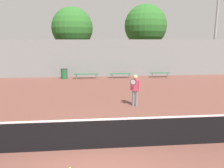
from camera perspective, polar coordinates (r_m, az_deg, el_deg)
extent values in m
plane|color=brown|center=(7.28, -4.52, -16.50)|extent=(100.00, 100.00, 0.00)
cube|color=black|center=(7.07, -4.58, -13.10)|extent=(12.31, 0.03, 0.95)
cube|color=white|center=(6.87, -4.65, -9.30)|extent=(12.31, 0.04, 0.05)
cylinder|color=slate|center=(11.42, 5.59, -3.68)|extent=(0.14, 0.14, 0.82)
cylinder|color=slate|center=(11.36, 6.45, -3.80)|extent=(0.14, 0.14, 0.82)
cube|color=#DB4C6B|center=(11.22, 6.09, -0.32)|extent=(0.39, 0.35, 0.57)
cylinder|color=#DB4C6B|center=(11.30, 5.08, -0.17)|extent=(0.10, 0.10, 0.55)
cylinder|color=#DB4C6B|center=(11.14, 7.12, -0.39)|extent=(0.10, 0.10, 0.55)
sphere|color=#DBAD89|center=(11.14, 6.14, 1.82)|extent=(0.23, 0.23, 0.23)
cylinder|color=black|center=(10.98, 5.53, -0.76)|extent=(0.03, 0.03, 0.22)
torus|color=black|center=(10.92, 5.56, 0.55)|extent=(0.27, 0.19, 0.31)
cylinder|color=silver|center=(10.92, 5.56, 0.55)|extent=(0.23, 0.15, 0.27)
cube|color=#28663D|center=(19.25, -6.71, 2.62)|extent=(2.16, 0.40, 0.04)
cylinder|color=gray|center=(19.32, -9.25, 1.94)|extent=(0.06, 0.06, 0.39)
cylinder|color=gray|center=(19.28, -4.13, 2.04)|extent=(0.06, 0.06, 0.39)
cube|color=#28663D|center=(20.21, 12.44, 2.86)|extent=(1.80, 0.40, 0.04)
cylinder|color=gray|center=(20.04, 10.45, 2.25)|extent=(0.06, 0.06, 0.39)
cylinder|color=gray|center=(20.48, 14.33, 2.28)|extent=(0.06, 0.06, 0.39)
cube|color=#28663D|center=(19.42, 2.27, 2.77)|extent=(1.91, 0.40, 0.04)
cylinder|color=gray|center=(19.36, 0.02, 2.12)|extent=(0.06, 0.06, 0.39)
cylinder|color=gray|center=(19.57, 4.49, 2.18)|extent=(0.06, 0.06, 0.39)
cylinder|color=#939399|center=(23.91, 25.82, 16.51)|extent=(0.23, 0.23, 11.77)
cylinder|color=#235B33|center=(19.55, -12.36, 2.59)|extent=(0.56, 0.56, 0.83)
cylinder|color=#333338|center=(19.49, -12.41, 3.85)|extent=(0.58, 0.58, 0.04)
sphere|color=#D1E038|center=(6.37, -10.97, -20.83)|extent=(0.07, 0.07, 0.07)
cube|color=gray|center=(20.11, -5.31, 6.70)|extent=(33.85, 0.06, 3.37)
cylinder|color=brown|center=(23.92, -10.05, 6.73)|extent=(0.35, 0.35, 2.82)
sphere|color=#2D6B28|center=(23.85, -10.32, 14.21)|extent=(4.27, 4.27, 4.27)
cylinder|color=brown|center=(25.95, 8.51, 7.29)|extent=(0.53, 0.53, 2.94)
sphere|color=#2D6B28|center=(25.91, 8.75, 14.78)|extent=(4.79, 4.79, 4.79)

